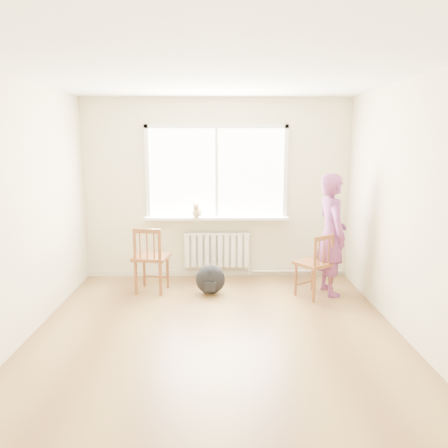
{
  "coord_description": "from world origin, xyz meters",
  "views": [
    {
      "loc": [
        0.02,
        -4.32,
        2.03
      ],
      "look_at": [
        0.1,
        1.2,
        1.01
      ],
      "focal_mm": 35.0,
      "sensor_mm": 36.0,
      "label": 1
    }
  ],
  "objects_px": {
    "cat": "(197,211)",
    "chair_right": "(317,266)",
    "chair_left": "(150,260)",
    "person": "(331,235)",
    "backpack": "(210,280)"
  },
  "relations": [
    {
      "from": "cat",
      "to": "chair_right",
      "type": "bearing_deg",
      "value": -22.42
    },
    {
      "from": "chair_left",
      "to": "person",
      "type": "xyz_separation_m",
      "value": [
        2.46,
        -0.07,
        0.36
      ]
    },
    {
      "from": "chair_left",
      "to": "backpack",
      "type": "bearing_deg",
      "value": -175.73
    },
    {
      "from": "person",
      "to": "cat",
      "type": "relative_size",
      "value": 4.4
    },
    {
      "from": "person",
      "to": "cat",
      "type": "distance_m",
      "value": 1.97
    },
    {
      "from": "cat",
      "to": "chair_left",
      "type": "bearing_deg",
      "value": -132.52
    },
    {
      "from": "chair_left",
      "to": "backpack",
      "type": "height_order",
      "value": "chair_left"
    },
    {
      "from": "chair_right",
      "to": "backpack",
      "type": "height_order",
      "value": "chair_right"
    },
    {
      "from": "chair_left",
      "to": "cat",
      "type": "xyz_separation_m",
      "value": [
        0.62,
        0.58,
        0.59
      ]
    },
    {
      "from": "person",
      "to": "backpack",
      "type": "relative_size",
      "value": 4.09
    },
    {
      "from": "chair_right",
      "to": "person",
      "type": "relative_size",
      "value": 0.53
    },
    {
      "from": "cat",
      "to": "backpack",
      "type": "xyz_separation_m",
      "value": [
        0.21,
        -0.65,
        -0.85
      ]
    },
    {
      "from": "person",
      "to": "chair_right",
      "type": "bearing_deg",
      "value": 118.12
    },
    {
      "from": "chair_right",
      "to": "backpack",
      "type": "relative_size",
      "value": 2.16
    },
    {
      "from": "person",
      "to": "backpack",
      "type": "height_order",
      "value": "person"
    }
  ]
}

